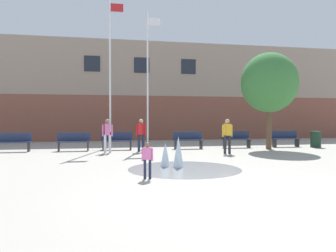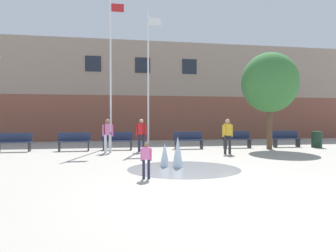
{
  "view_description": "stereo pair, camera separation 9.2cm",
  "coord_description": "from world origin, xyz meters",
  "px_view_note": "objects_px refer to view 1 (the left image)",
  "views": [
    {
      "loc": [
        -2.71,
        -6.38,
        1.64
      ],
      "look_at": [
        -0.05,
        7.15,
        1.3
      ],
      "focal_mm": 35.0,
      "sensor_mm": 36.0,
      "label": 1
    },
    {
      "loc": [
        -2.62,
        -6.4,
        1.64
      ],
      "look_at": [
        -0.05,
        7.15,
        1.3
      ],
      "focal_mm": 35.0,
      "sensor_mm": 36.0,
      "label": 2
    }
  ],
  "objects_px": {
    "park_bench_center": "(117,140)",
    "park_bench_far_right": "(285,138)",
    "teen_by_trashcan": "(227,133)",
    "adult_watching": "(107,133)",
    "child_with_pink_shirt": "(147,157)",
    "flagpole_right": "(148,74)",
    "flagpole_left": "(111,67)",
    "adult_in_red": "(141,132)",
    "trash_can": "(316,139)",
    "park_bench_under_left_flagpole": "(74,141)",
    "park_bench_under_right_flagpole": "(188,140)",
    "park_bench_near_trashcan": "(236,139)",
    "park_bench_far_left": "(14,142)",
    "street_tree_near_building": "(269,83)"
  },
  "relations": [
    {
      "from": "park_bench_far_right",
      "to": "street_tree_near_building",
      "type": "bearing_deg",
      "value": -146.37
    },
    {
      "from": "park_bench_near_trashcan",
      "to": "flagpole_right",
      "type": "relative_size",
      "value": 0.21
    },
    {
      "from": "park_bench_under_right_flagpole",
      "to": "flagpole_right",
      "type": "height_order",
      "value": "flagpole_right"
    },
    {
      "from": "adult_in_red",
      "to": "trash_can",
      "type": "bearing_deg",
      "value": -60.13
    },
    {
      "from": "park_bench_far_left",
      "to": "teen_by_trashcan",
      "type": "distance_m",
      "value": 10.23
    },
    {
      "from": "park_bench_under_left_flagpole",
      "to": "park_bench_center",
      "type": "distance_m",
      "value": 2.14
    },
    {
      "from": "park_bench_center",
      "to": "park_bench_near_trashcan",
      "type": "height_order",
      "value": "same"
    },
    {
      "from": "park_bench_far_right",
      "to": "adult_in_red",
      "type": "bearing_deg",
      "value": -172.64
    },
    {
      "from": "child_with_pink_shirt",
      "to": "flagpole_right",
      "type": "xyz_separation_m",
      "value": [
        1.36,
        9.97,
        3.55
      ]
    },
    {
      "from": "flagpole_left",
      "to": "flagpole_right",
      "type": "height_order",
      "value": "flagpole_left"
    },
    {
      "from": "park_bench_near_trashcan",
      "to": "trash_can",
      "type": "xyz_separation_m",
      "value": [
        4.4,
        -0.71,
        -0.03
      ]
    },
    {
      "from": "teen_by_trashcan",
      "to": "adult_watching",
      "type": "xyz_separation_m",
      "value": [
        -5.37,
        1.43,
        0.0
      ]
    },
    {
      "from": "park_bench_center",
      "to": "park_bench_far_left",
      "type": "bearing_deg",
      "value": -179.08
    },
    {
      "from": "park_bench_center",
      "to": "flagpole_left",
      "type": "distance_m",
      "value": 4.33
    },
    {
      "from": "park_bench_center",
      "to": "street_tree_near_building",
      "type": "relative_size",
      "value": 0.32
    },
    {
      "from": "park_bench_under_left_flagpole",
      "to": "park_bench_under_right_flagpole",
      "type": "height_order",
      "value": "same"
    },
    {
      "from": "park_bench_near_trashcan",
      "to": "adult_in_red",
      "type": "height_order",
      "value": "adult_in_red"
    },
    {
      "from": "park_bench_far_left",
      "to": "park_bench_under_right_flagpole",
      "type": "height_order",
      "value": "same"
    },
    {
      "from": "park_bench_center",
      "to": "flagpole_right",
      "type": "relative_size",
      "value": 0.21
    },
    {
      "from": "park_bench_center",
      "to": "teen_by_trashcan",
      "type": "relative_size",
      "value": 1.01
    },
    {
      "from": "flagpole_right",
      "to": "street_tree_near_building",
      "type": "relative_size",
      "value": 1.54
    },
    {
      "from": "park_bench_under_right_flagpole",
      "to": "adult_watching",
      "type": "bearing_deg",
      "value": -162.54
    },
    {
      "from": "flagpole_right",
      "to": "trash_can",
      "type": "bearing_deg",
      "value": -14.98
    },
    {
      "from": "park_bench_under_left_flagpole",
      "to": "trash_can",
      "type": "height_order",
      "value": "park_bench_under_left_flagpole"
    },
    {
      "from": "park_bench_center",
      "to": "park_bench_under_right_flagpole",
      "type": "distance_m",
      "value": 3.75
    },
    {
      "from": "child_with_pink_shirt",
      "to": "flagpole_right",
      "type": "bearing_deg",
      "value": 98.28
    },
    {
      "from": "park_bench_far_left",
      "to": "flagpole_left",
      "type": "height_order",
      "value": "flagpole_left"
    },
    {
      "from": "child_with_pink_shirt",
      "to": "adult_watching",
      "type": "relative_size",
      "value": 0.62
    },
    {
      "from": "park_bench_under_right_flagpole",
      "to": "flagpole_left",
      "type": "relative_size",
      "value": 0.19
    },
    {
      "from": "park_bench_center",
      "to": "adult_watching",
      "type": "bearing_deg",
      "value": -108.54
    },
    {
      "from": "adult_in_red",
      "to": "child_with_pink_shirt",
      "type": "relative_size",
      "value": 1.61
    },
    {
      "from": "adult_in_red",
      "to": "trash_can",
      "type": "relative_size",
      "value": 1.77
    },
    {
      "from": "park_bench_under_right_flagpole",
      "to": "adult_watching",
      "type": "distance_m",
      "value": 4.47
    },
    {
      "from": "park_bench_far_left",
      "to": "teen_by_trashcan",
      "type": "height_order",
      "value": "teen_by_trashcan"
    },
    {
      "from": "park_bench_under_right_flagpole",
      "to": "street_tree_near_building",
      "type": "relative_size",
      "value": 0.32
    },
    {
      "from": "child_with_pink_shirt",
      "to": "flagpole_right",
      "type": "relative_size",
      "value": 0.13
    },
    {
      "from": "park_bench_under_left_flagpole",
      "to": "street_tree_near_building",
      "type": "distance_m",
      "value": 10.51
    },
    {
      "from": "park_bench_center",
      "to": "child_with_pink_shirt",
      "type": "distance_m",
      "value": 8.32
    },
    {
      "from": "park_bench_under_left_flagpole",
      "to": "park_bench_center",
      "type": "xyz_separation_m",
      "value": [
        2.14,
        0.15,
        0.0
      ]
    },
    {
      "from": "park_bench_center",
      "to": "park_bench_far_right",
      "type": "distance_m",
      "value": 9.46
    },
    {
      "from": "flagpole_right",
      "to": "trash_can",
      "type": "relative_size",
      "value": 8.64
    },
    {
      "from": "flagpole_left",
      "to": "trash_can",
      "type": "distance_m",
      "value": 12.14
    },
    {
      "from": "park_bench_under_left_flagpole",
      "to": "park_bench_near_trashcan",
      "type": "xyz_separation_m",
      "value": [
        8.66,
        0.09,
        0.0
      ]
    },
    {
      "from": "park_bench_center",
      "to": "street_tree_near_building",
      "type": "bearing_deg",
      "value": -8.26
    },
    {
      "from": "park_bench_far_left",
      "to": "park_bench_under_left_flagpole",
      "type": "height_order",
      "value": "same"
    },
    {
      "from": "park_bench_far_right",
      "to": "trash_can",
      "type": "height_order",
      "value": "park_bench_far_right"
    },
    {
      "from": "adult_in_red",
      "to": "flagpole_right",
      "type": "distance_m",
      "value": 4.34
    },
    {
      "from": "park_bench_far_right",
      "to": "child_with_pink_shirt",
      "type": "xyz_separation_m",
      "value": [
        -8.96,
        -8.21,
        0.1
      ]
    },
    {
      "from": "child_with_pink_shirt",
      "to": "park_bench_far_left",
      "type": "bearing_deg",
      "value": 139.48
    },
    {
      "from": "park_bench_under_left_flagpole",
      "to": "trash_can",
      "type": "distance_m",
      "value": 13.08
    }
  ]
}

